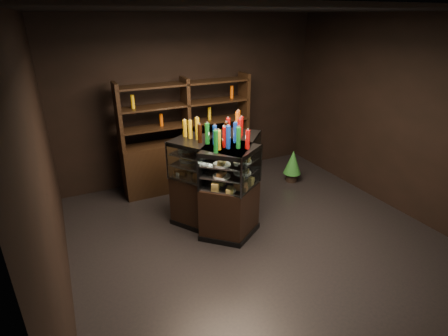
% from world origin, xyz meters
% --- Properties ---
extents(ground, '(5.00, 5.00, 0.00)m').
position_xyz_m(ground, '(0.00, 0.00, 0.00)').
color(ground, black).
rests_on(ground, ground).
extents(room_shell, '(5.02, 5.02, 3.01)m').
position_xyz_m(room_shell, '(0.00, 0.00, 1.94)').
color(room_shell, black).
rests_on(room_shell, ground).
extents(display_case, '(1.51, 1.37, 1.35)m').
position_xyz_m(display_case, '(-0.30, 0.55, 0.45)').
color(display_case, black).
rests_on(display_case, ground).
extents(food_display, '(1.11, 1.04, 0.42)m').
position_xyz_m(food_display, '(-0.30, 0.54, 1.02)').
color(food_display, '#C27B45').
rests_on(food_display, display_case).
extents(bottles_top, '(0.94, 0.90, 0.30)m').
position_xyz_m(bottles_top, '(-0.30, 0.55, 1.48)').
color(bottles_top, black).
rests_on(bottles_top, display_case).
extents(potted_conifer, '(0.33, 0.33, 0.71)m').
position_xyz_m(potted_conifer, '(1.56, 1.34, 0.40)').
color(potted_conifer, black).
rests_on(potted_conifer, ground).
extents(back_shelving, '(2.35, 0.42, 2.00)m').
position_xyz_m(back_shelving, '(-0.29, 2.05, 0.61)').
color(back_shelving, black).
rests_on(back_shelving, ground).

